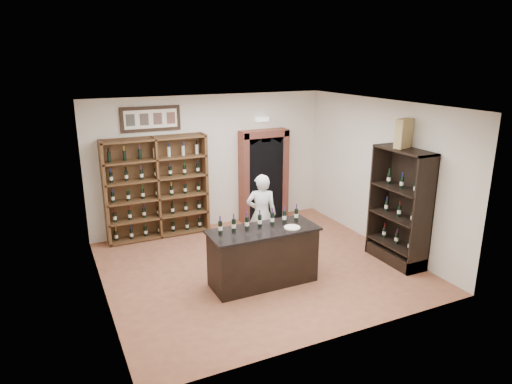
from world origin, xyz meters
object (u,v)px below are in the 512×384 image
Objects in this scene: tasting_counter at (263,257)px; counter_bottle_0 at (220,227)px; wine_crate at (404,133)px; shopkeeper at (261,215)px; wine_shelf at (157,188)px; side_cabinet at (399,224)px.

counter_bottle_0 reaches higher than tasting_counter.
tasting_counter is 6.27× the size of counter_bottle_0.
counter_bottle_0 is at bearing 157.80° from wine_crate.
wine_shelf is at bearing -24.32° from shopkeeper.
tasting_counter is 1.15× the size of shopkeeper.
wine_crate is at bearing -39.43° from wine_shelf.
wine_shelf is 7.33× the size of counter_bottle_0.
wine_crate is (2.19, -1.35, 1.65)m from shopkeeper.
tasting_counter is 3.56× the size of wine_crate.
wine_shelf is at bearing 139.79° from side_cabinet.
counter_bottle_0 is at bearing -82.26° from wine_shelf.
tasting_counter is 2.75m from side_cabinet.
side_cabinet is at bearing -100.34° from wine_crate.
wine_shelf is 1.17× the size of tasting_counter.
wine_crate reaches higher than tasting_counter.
wine_shelf is 4.17× the size of wine_crate.
wine_shelf is 3.19m from tasting_counter.
shopkeeper is (1.63, -1.79, -0.28)m from wine_shelf.
wine_shelf reaches higher than shopkeeper.
shopkeeper is 3.05m from wine_crate.
counter_bottle_0 is at bearing 169.34° from tasting_counter.
side_cabinet is at bearing -6.28° from tasting_counter.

